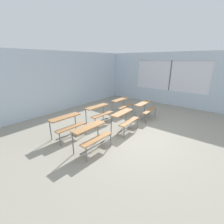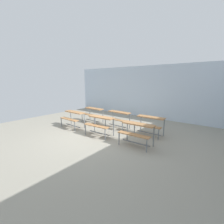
{
  "view_description": "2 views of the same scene",
  "coord_description": "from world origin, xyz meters",
  "px_view_note": "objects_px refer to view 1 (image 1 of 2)",
  "views": [
    {
      "loc": [
        -4.24,
        -2.61,
        2.59
      ],
      "look_at": [
        0.21,
        0.98,
        0.64
      ],
      "focal_mm": 24.82,
      "sensor_mm": 36.0,
      "label": 1
    },
    {
      "loc": [
        4.24,
        -3.98,
        2.14
      ],
      "look_at": [
        0.11,
        1.35,
        0.78
      ],
      "focal_mm": 24.81,
      "sensor_mm": 36.0,
      "label": 2
    }
  ],
  "objects_px": {
    "desk_bench_r0c1": "(125,117)",
    "desk_bench_r0c2": "(145,107)",
    "desk_bench_r1c2": "(122,103)",
    "desk_bench_r1c1": "(99,111)",
    "desk_bench_r1c0": "(67,122)",
    "desk_bench_r0c0": "(92,133)"
  },
  "relations": [
    {
      "from": "desk_bench_r0c1",
      "to": "desk_bench_r0c2",
      "type": "relative_size",
      "value": 1.01
    },
    {
      "from": "desk_bench_r1c2",
      "to": "desk_bench_r1c1",
      "type": "bearing_deg",
      "value": 177.67
    },
    {
      "from": "desk_bench_r0c2",
      "to": "desk_bench_r1c0",
      "type": "height_order",
      "value": "same"
    },
    {
      "from": "desk_bench_r0c0",
      "to": "desk_bench_r0c1",
      "type": "relative_size",
      "value": 0.98
    },
    {
      "from": "desk_bench_r0c0",
      "to": "desk_bench_r1c0",
      "type": "bearing_deg",
      "value": 88.69
    },
    {
      "from": "desk_bench_r0c0",
      "to": "desk_bench_r0c1",
      "type": "xyz_separation_m",
      "value": [
        1.68,
        -0.01,
        0.0
      ]
    },
    {
      "from": "desk_bench_r0c0",
      "to": "desk_bench_r0c1",
      "type": "height_order",
      "value": "same"
    },
    {
      "from": "desk_bench_r0c0",
      "to": "desk_bench_r0c2",
      "type": "height_order",
      "value": "same"
    },
    {
      "from": "desk_bench_r0c1",
      "to": "desk_bench_r1c0",
      "type": "height_order",
      "value": "same"
    },
    {
      "from": "desk_bench_r1c0",
      "to": "desk_bench_r1c1",
      "type": "xyz_separation_m",
      "value": [
        1.6,
        0.03,
        0.0
      ]
    },
    {
      "from": "desk_bench_r1c1",
      "to": "desk_bench_r1c2",
      "type": "xyz_separation_m",
      "value": [
        1.6,
        -0.06,
        0.0
      ]
    },
    {
      "from": "desk_bench_r1c1",
      "to": "desk_bench_r1c2",
      "type": "bearing_deg",
      "value": 0.45
    },
    {
      "from": "desk_bench_r0c1",
      "to": "desk_bench_r1c2",
      "type": "height_order",
      "value": "same"
    },
    {
      "from": "desk_bench_r0c0",
      "to": "desk_bench_r0c2",
      "type": "distance_m",
      "value": 3.33
    },
    {
      "from": "desk_bench_r0c0",
      "to": "desk_bench_r1c2",
      "type": "xyz_separation_m",
      "value": [
        3.24,
        1.2,
        0.0
      ]
    },
    {
      "from": "desk_bench_r1c0",
      "to": "desk_bench_r0c1",
      "type": "bearing_deg",
      "value": -35.11
    },
    {
      "from": "desk_bench_r0c0",
      "to": "desk_bench_r1c1",
      "type": "distance_m",
      "value": 2.07
    },
    {
      "from": "desk_bench_r1c0",
      "to": "desk_bench_r1c2",
      "type": "distance_m",
      "value": 3.19
    },
    {
      "from": "desk_bench_r1c2",
      "to": "desk_bench_r0c0",
      "type": "bearing_deg",
      "value": -159.75
    },
    {
      "from": "desk_bench_r1c1",
      "to": "desk_bench_r1c2",
      "type": "distance_m",
      "value": 1.6
    },
    {
      "from": "desk_bench_r1c0",
      "to": "desk_bench_r1c2",
      "type": "bearing_deg",
      "value": 1.65
    },
    {
      "from": "desk_bench_r0c0",
      "to": "desk_bench_r1c2",
      "type": "distance_m",
      "value": 3.45
    }
  ]
}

